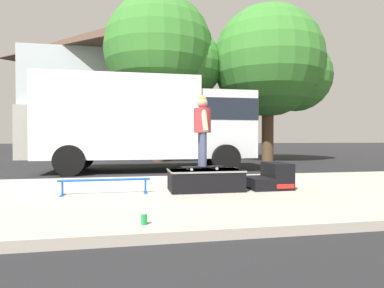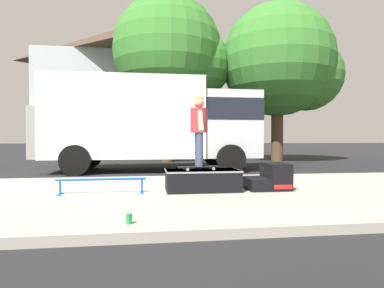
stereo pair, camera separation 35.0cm
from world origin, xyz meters
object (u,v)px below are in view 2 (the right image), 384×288
(skate_box, at_px, (202,179))
(skater_kid, at_px, (199,125))
(kicker_ramp, at_px, (270,178))
(box_truck, at_px, (155,120))
(street_tree_neighbour, at_px, (173,54))
(skateboard, at_px, (199,167))
(soda_can, at_px, (129,218))
(street_tree_main, at_px, (284,64))
(grind_rail, at_px, (102,182))

(skate_box, distance_m, skater_kid, 1.01)
(kicker_ramp, bearing_deg, box_truck, 111.47)
(skater_kid, relative_size, box_truck, 0.19)
(street_tree_neighbour, bearing_deg, skateboard, -91.94)
(skateboard, xyz_separation_m, street_tree_neighbour, (0.32, 9.48, 4.52))
(skateboard, bearing_deg, soda_can, -118.03)
(kicker_ramp, xyz_separation_m, street_tree_main, (4.18, 8.90, 4.34))
(street_tree_neighbour, bearing_deg, skater_kid, -91.94)
(skate_box, relative_size, soda_can, 10.73)
(skateboard, distance_m, soda_can, 2.46)
(kicker_ramp, distance_m, skater_kid, 1.70)
(skateboard, xyz_separation_m, soda_can, (-1.14, -2.15, -0.38))
(street_tree_main, bearing_deg, box_truck, -148.90)
(kicker_ramp, bearing_deg, soda_can, -138.83)
(skate_box, xyz_separation_m, box_truck, (-0.72, 5.15, 1.37))
(skateboard, xyz_separation_m, skater_kid, (-0.00, 0.00, 0.77))
(kicker_ramp, bearing_deg, skater_kid, -177.84)
(grind_rail, height_order, skater_kid, skater_kid)
(kicker_ramp, xyz_separation_m, box_truck, (-2.03, 5.15, 1.38))
(skater_kid, bearing_deg, skateboard, -63.43)
(soda_can, xyz_separation_m, box_truck, (0.49, 7.35, 1.52))
(grind_rail, xyz_separation_m, box_truck, (1.07, 5.22, 1.38))
(kicker_ramp, xyz_separation_m, street_tree_neighbour, (-1.05, 9.42, 4.76))
(skateboard, distance_m, box_truck, 5.37)
(soda_can, bearing_deg, kicker_ramp, 41.17)
(skater_kid, distance_m, street_tree_neighbour, 10.20)
(skater_kid, height_order, street_tree_main, street_tree_main)
(skate_box, height_order, street_tree_main, street_tree_main)
(skateboard, bearing_deg, kicker_ramp, 2.16)
(grind_rail, xyz_separation_m, soda_can, (0.58, -2.13, -0.14))
(skate_box, distance_m, skateboard, 0.25)
(skate_box, xyz_separation_m, skateboard, (-0.07, -0.05, 0.24))
(skater_kid, xyz_separation_m, street_tree_main, (5.56, 8.95, 3.33))
(soda_can, relative_size, street_tree_neighbour, 0.02)
(skate_box, xyz_separation_m, skater_kid, (-0.07, -0.05, 1.01))
(grind_rail, relative_size, skater_kid, 1.20)
(kicker_ramp, height_order, grind_rail, kicker_ramp)
(skater_kid, height_order, box_truck, box_truck)
(skateboard, relative_size, street_tree_neighbour, 0.10)
(box_truck, bearing_deg, skate_box, -81.99)
(skater_kid, distance_m, street_tree_main, 11.05)
(kicker_ramp, distance_m, skateboard, 1.39)
(skate_box, bearing_deg, skateboard, -143.41)
(skateboard, height_order, street_tree_main, street_tree_main)
(skateboard, bearing_deg, skater_kid, 116.57)
(kicker_ramp, relative_size, street_tree_main, 0.10)
(kicker_ramp, bearing_deg, street_tree_main, 64.82)
(soda_can, bearing_deg, street_tree_neighbour, 82.82)
(grind_rail, relative_size, street_tree_neighbour, 0.20)
(grind_rail, distance_m, street_tree_neighbour, 10.81)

